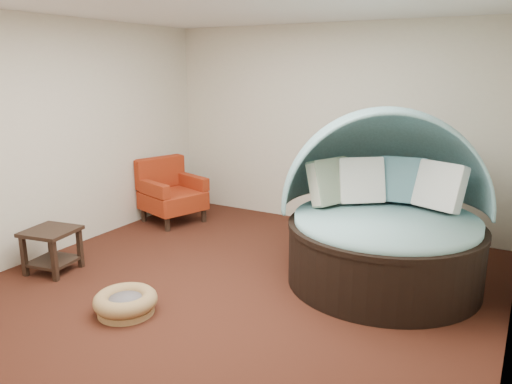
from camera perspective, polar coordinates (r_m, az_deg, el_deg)
The scene contains 9 objects.
floor at distance 5.31m, azimuth -1.81°, elevation -10.56°, with size 5.00×5.00×0.00m, color #431E13.
wall_back at distance 7.13m, azimuth 8.67°, elevation 7.38°, with size 5.00×5.00×0.00m, color beige.
wall_front at distance 3.10m, azimuth -26.76°, elevation -2.67°, with size 5.00×5.00×0.00m, color beige.
wall_left at distance 6.54m, azimuth -21.10°, elevation 6.01°, with size 5.00×5.00×0.00m, color beige.
ceiling at distance 4.86m, azimuth -2.08°, elevation 21.02°, with size 5.00×5.00×0.00m, color white.
canopy_daybed at distance 5.36m, azimuth 14.54°, elevation -1.13°, with size 2.64×2.60×1.83m.
pet_basket at distance 4.86m, azimuth -14.68°, elevation -12.11°, with size 0.73×0.73×0.20m.
red_armchair at distance 7.41m, azimuth -9.74°, elevation -0.09°, with size 0.99×0.99×0.92m.
side_table at distance 5.96m, azimuth -22.30°, elevation -5.56°, with size 0.59×0.59×0.49m.
Camera 1 is at (2.51, -4.12, 2.21)m, focal length 35.00 mm.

